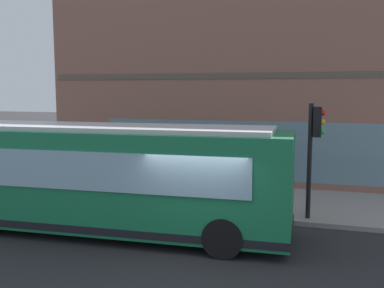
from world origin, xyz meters
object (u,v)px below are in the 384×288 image
object	(u,v)px
pedestrian_near_hydrant	(276,180)
fire_hydrant	(194,179)
traffic_light_near_corner	(315,139)
pedestrian_by_light_pole	(169,160)
pedestrian_near_building_entrance	(71,170)
city_bus_nearside	(111,179)

from	to	relation	value
pedestrian_near_hydrant	fire_hydrant	bearing A→B (deg)	53.83
traffic_light_near_corner	pedestrian_by_light_pole	size ratio (longest dim) A/B	1.97
pedestrian_near_hydrant	pedestrian_by_light_pole	bearing A→B (deg)	58.33
pedestrian_near_building_entrance	fire_hydrant	bearing A→B (deg)	-64.79
traffic_light_near_corner	pedestrian_near_hydrant	distance (m)	1.88
city_bus_nearside	pedestrian_near_hydrant	size ratio (longest dim) A/B	5.67
fire_hydrant	pedestrian_near_hydrant	distance (m)	4.34
fire_hydrant	pedestrian_near_hydrant	xyz separation A→B (m)	(-2.53, -3.46, 0.67)
fire_hydrant	pedestrian_by_light_pole	distance (m)	1.42
pedestrian_near_building_entrance	pedestrian_by_light_pole	bearing A→B (deg)	-52.68
fire_hydrant	pedestrian_near_building_entrance	bearing A→B (deg)	115.21
fire_hydrant	pedestrian_near_building_entrance	size ratio (longest dim) A/B	0.48
city_bus_nearside	pedestrian_near_hydrant	world-z (taller)	city_bus_nearside
pedestrian_by_light_pole	pedestrian_near_building_entrance	bearing A→B (deg)	127.32
fire_hydrant	pedestrian_near_building_entrance	world-z (taller)	pedestrian_near_building_entrance
pedestrian_near_hydrant	pedestrian_near_building_entrance	world-z (taller)	pedestrian_near_hydrant
traffic_light_near_corner	fire_hydrant	world-z (taller)	traffic_light_near_corner
traffic_light_near_corner	pedestrian_near_hydrant	world-z (taller)	traffic_light_near_corner
fire_hydrant	pedestrian_by_light_pole	xyz separation A→B (m)	(0.34, 1.20, 0.67)
fire_hydrant	pedestrian_near_hydrant	size ratio (longest dim) A/B	0.41
city_bus_nearside	pedestrian_by_light_pole	size ratio (longest dim) A/B	5.69
fire_hydrant	traffic_light_near_corner	bearing A→B (deg)	-122.94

